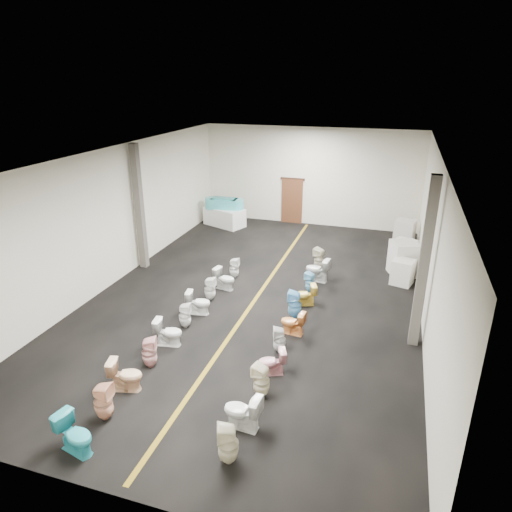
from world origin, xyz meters
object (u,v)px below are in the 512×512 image
object	(u,v)px
toilet_left_4	(169,332)
toilet_right_9	(317,270)
toilet_left_6	(198,302)
toilet_right_3	(272,362)
toilet_right_0	(228,444)
toilet_left_2	(126,375)
toilet_left_3	(149,352)
display_table	(225,217)
toilet_right_2	(261,381)
toilet_left_0	(75,434)
toilet_left_9	(234,268)
appliance_crate_b	(404,259)
toilet_right_7	(305,295)
toilet_right_1	(242,412)
toilet_right_4	(279,340)
appliance_crate_a	(403,272)
toilet_left_5	(185,315)
bathtub	(224,203)
toilet_right_5	(293,323)
toilet_right_6	(295,305)
toilet_left_8	(225,279)
toilet_right_8	(310,282)
appliance_crate_c	(404,252)
toilet_left_7	(210,289)
toilet_left_1	(103,402)

from	to	relation	value
toilet_left_4	toilet_right_9	bearing A→B (deg)	-39.17
toilet_left_6	toilet_right_9	bearing A→B (deg)	-50.69
toilet_right_3	toilet_right_0	bearing A→B (deg)	-23.64
toilet_left_2	toilet_left_3	bearing A→B (deg)	-18.04
display_table	toilet_right_2	size ratio (longest dim) A/B	2.38
toilet_left_0	toilet_left_9	size ratio (longest dim) A/B	1.08
toilet_left_6	toilet_left_9	bearing A→B (deg)	-12.02
display_table	appliance_crate_b	distance (m)	8.80
toilet_right_7	toilet_right_9	world-z (taller)	toilet_right_9
toilet_left_0	toilet_left_2	size ratio (longest dim) A/B	1.03
toilet_left_3	toilet_left_6	world-z (taller)	toilet_left_3
toilet_left_9	toilet_right_1	bearing A→B (deg)	-158.90
toilet_right_4	toilet_left_0	bearing A→B (deg)	-50.60
appliance_crate_a	toilet_right_2	world-z (taller)	appliance_crate_a
toilet_left_5	toilet_right_9	xyz separation A→B (m)	(2.97, 4.20, 0.05)
toilet_left_3	bathtub	bearing A→B (deg)	-8.76
toilet_left_2	toilet_left_6	xyz separation A→B (m)	(0.09, 3.74, -0.02)
toilet_right_1	toilet_right_7	distance (m)	5.58
toilet_right_4	toilet_right_5	bearing A→B (deg)	154.48
toilet_left_4	toilet_right_1	distance (m)	3.66
toilet_right_7	toilet_right_2	bearing A→B (deg)	-21.84
toilet_right_2	toilet_right_5	size ratio (longest dim) A/B	1.16
toilet_right_3	toilet_right_6	size ratio (longest dim) A/B	0.78
appliance_crate_a	toilet_left_0	size ratio (longest dim) A/B	1.09
toilet_left_8	toilet_right_8	world-z (taller)	toilet_left_8
toilet_left_4	toilet_right_4	world-z (taller)	toilet_left_4
toilet_right_2	display_table	bearing A→B (deg)	-140.29
bathtub	appliance_crate_c	world-z (taller)	bathtub
toilet_left_4	toilet_left_7	distance (m)	2.72
toilet_right_0	toilet_right_2	xyz separation A→B (m)	(0.04, 1.96, -0.02)
toilet_right_4	toilet_right_5	distance (m)	0.97
bathtub	toilet_right_0	world-z (taller)	bathtub
bathtub	toilet_left_1	xyz separation A→B (m)	(2.37, -12.96, -0.65)
bathtub	toilet_right_4	size ratio (longest dim) A/B	2.65
appliance_crate_b	toilet_right_7	size ratio (longest dim) A/B	1.75
toilet_left_0	toilet_right_3	world-z (taller)	toilet_left_0
toilet_left_2	toilet_left_5	bearing A→B (deg)	-15.15
toilet_right_0	toilet_right_5	size ratio (longest dim) A/B	1.22
appliance_crate_c	toilet_left_8	world-z (taller)	appliance_crate_c
toilet_left_1	toilet_right_5	world-z (taller)	toilet_left_1
appliance_crate_b	toilet_right_2	bearing A→B (deg)	-109.92
toilet_left_5	toilet_right_2	distance (m)	3.65
toilet_left_6	toilet_right_0	size ratio (longest dim) A/B	0.86
toilet_left_1	toilet_right_6	world-z (taller)	same
toilet_right_1	toilet_right_4	size ratio (longest dim) A/B	1.13
toilet_left_0	toilet_left_8	distance (m)	7.44
toilet_left_2	toilet_left_7	size ratio (longest dim) A/B	0.99
toilet_left_2	toilet_right_0	distance (m)	3.19
toilet_right_0	toilet_right_2	distance (m)	1.96
toilet_left_9	toilet_left_4	bearing A→B (deg)	177.70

